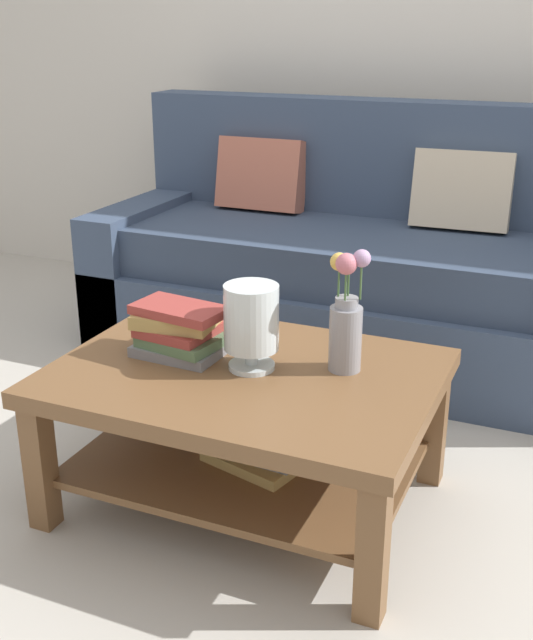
{
  "coord_description": "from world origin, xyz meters",
  "views": [
    {
      "loc": [
        0.88,
        -2.2,
        1.38
      ],
      "look_at": [
        0.0,
        -0.16,
        0.54
      ],
      "focal_mm": 44.52,
      "sensor_mm": 36.0,
      "label": 1
    }
  ],
  "objects_px": {
    "glass_hurricane_vase": "(252,321)",
    "book_stack_main": "(180,330)",
    "couch": "(350,270)",
    "coffee_table": "(247,408)",
    "flower_pitcher": "(346,319)"
  },
  "relations": [
    {
      "from": "glass_hurricane_vase",
      "to": "couch",
      "type": "bearing_deg",
      "value": 94.9
    },
    {
      "from": "glass_hurricane_vase",
      "to": "book_stack_main",
      "type": "bearing_deg",
      "value": 177.47
    },
    {
      "from": "flower_pitcher",
      "to": "glass_hurricane_vase",
      "type": "bearing_deg",
      "value": -158.77
    },
    {
      "from": "book_stack_main",
      "to": "coffee_table",
      "type": "bearing_deg",
      "value": -6.4
    },
    {
      "from": "glass_hurricane_vase",
      "to": "flower_pitcher",
      "type": "height_order",
      "value": "flower_pitcher"
    },
    {
      "from": "coffee_table",
      "to": "glass_hurricane_vase",
      "type": "bearing_deg",
      "value": 56.16
    },
    {
      "from": "coffee_table",
      "to": "book_stack_main",
      "type": "height_order",
      "value": "book_stack_main"
    },
    {
      "from": "coffee_table",
      "to": "flower_pitcher",
      "type": "bearing_deg",
      "value": 23.37
    },
    {
      "from": "couch",
      "to": "book_stack_main",
      "type": "relative_size",
      "value": 7.44
    },
    {
      "from": "coffee_table",
      "to": "book_stack_main",
      "type": "relative_size",
      "value": 3.78
    },
    {
      "from": "coffee_table",
      "to": "flower_pitcher",
      "type": "relative_size",
      "value": 3.01
    },
    {
      "from": "couch",
      "to": "book_stack_main",
      "type": "height_order",
      "value": "couch"
    },
    {
      "from": "glass_hurricane_vase",
      "to": "flower_pitcher",
      "type": "xyz_separation_m",
      "value": [
        0.25,
        0.1,
        0.01
      ]
    },
    {
      "from": "book_stack_main",
      "to": "glass_hurricane_vase",
      "type": "bearing_deg",
      "value": -2.53
    },
    {
      "from": "couch",
      "to": "coffee_table",
      "type": "relative_size",
      "value": 1.97
    }
  ]
}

